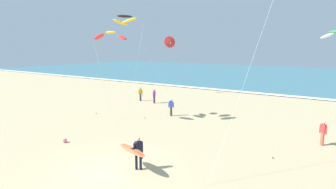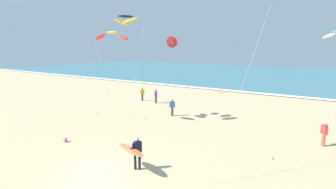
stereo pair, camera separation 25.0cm
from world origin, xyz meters
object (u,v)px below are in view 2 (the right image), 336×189
(kite_arc_golden_near, at_px, (112,36))
(bystander_blue_top, at_px, (172,107))
(bystander_purple_top, at_px, (156,96))
(bystander_red_top, at_px, (324,134))
(kite_delta_scarlet_mid, at_px, (172,42))
(beach_ball, at_px, (65,140))
(surfer_lead, at_px, (134,150))
(kite_arc_charcoal_distant, at_px, (126,20))
(bystander_yellow_top, at_px, (142,94))

(kite_arc_golden_near, relative_size, bystander_blue_top, 4.66)
(bystander_purple_top, relative_size, bystander_red_top, 1.00)
(kite_delta_scarlet_mid, xyz_separation_m, beach_ball, (5.05, -19.60, -6.69))
(kite_arc_golden_near, distance_m, beach_ball, 9.01)
(surfer_lead, height_order, kite_arc_golden_near, kite_arc_golden_near)
(beach_ball, bearing_deg, kite_delta_scarlet_mid, 104.45)
(bystander_blue_top, xyz_separation_m, bystander_purple_top, (-4.79, 3.77, 0.00))
(bystander_purple_top, bearing_deg, beach_ball, -77.19)
(surfer_lead, relative_size, bystander_blue_top, 1.45)
(bystander_red_top, bearing_deg, beach_ball, -147.30)
(bystander_red_top, bearing_deg, kite_arc_charcoal_distant, -169.82)
(kite_arc_golden_near, relative_size, kite_delta_scarlet_mid, 0.97)
(surfer_lead, height_order, kite_delta_scarlet_mid, kite_delta_scarlet_mid)
(kite_delta_scarlet_mid, relative_size, bystander_blue_top, 4.78)
(kite_arc_golden_near, bearing_deg, kite_arc_charcoal_distant, 36.31)
(bystander_red_top, bearing_deg, bystander_yellow_top, 165.33)
(kite_arc_golden_near, height_order, bystander_red_top, kite_arc_golden_near)
(kite_arc_golden_near, distance_m, kite_delta_scarlet_mid, 14.45)
(kite_arc_charcoal_distant, bearing_deg, bystander_red_top, 10.18)
(kite_delta_scarlet_mid, relative_size, bystander_red_top, 4.78)
(bystander_red_top, distance_m, beach_ball, 16.45)
(kite_delta_scarlet_mid, relative_size, bystander_yellow_top, 4.78)
(kite_arc_charcoal_distant, bearing_deg, kite_arc_golden_near, -143.69)
(bystander_purple_top, bearing_deg, kite_delta_scarlet_mid, 108.11)
(beach_ball, bearing_deg, surfer_lead, -4.77)
(kite_delta_scarlet_mid, bearing_deg, bystander_yellow_top, -92.41)
(surfer_lead, bearing_deg, kite_delta_scarlet_mid, 119.91)
(bystander_purple_top, bearing_deg, bystander_red_top, -15.73)
(bystander_purple_top, bearing_deg, kite_arc_charcoal_distant, -69.61)
(surfer_lead, relative_size, kite_delta_scarlet_mid, 0.30)
(kite_arc_golden_near, xyz_separation_m, bystander_purple_top, (-1.79, 8.00, -6.23))
(bystander_blue_top, distance_m, bystander_red_top, 12.18)
(kite_arc_charcoal_distant, height_order, beach_ball, kite_arc_charcoal_distant)
(beach_ball, bearing_deg, bystander_red_top, 32.70)
(surfer_lead, bearing_deg, bystander_red_top, 52.28)
(surfer_lead, distance_m, bystander_red_top, 11.92)
(bystander_yellow_top, height_order, bystander_blue_top, same)
(kite_arc_golden_near, xyz_separation_m, bystander_yellow_top, (-3.98, 8.24, -6.23))
(kite_arc_charcoal_distant, xyz_separation_m, bystander_red_top, (14.21, 2.55, -7.47))
(kite_delta_scarlet_mid, height_order, kite_arc_charcoal_distant, kite_arc_charcoal_distant)
(kite_arc_charcoal_distant, bearing_deg, surfer_lead, -44.80)
(kite_arc_golden_near, height_order, bystander_blue_top, kite_arc_golden_near)
(kite_arc_charcoal_distant, distance_m, beach_ball, 10.32)
(kite_arc_golden_near, height_order, bystander_yellow_top, kite_arc_golden_near)
(bystander_purple_top, xyz_separation_m, bystander_red_top, (16.93, -4.77, 0.00))
(beach_ball, bearing_deg, kite_arc_charcoal_distant, 93.45)
(bystander_yellow_top, bearing_deg, surfer_lead, -50.66)
(bystander_yellow_top, distance_m, bystander_purple_top, 2.20)
(kite_delta_scarlet_mid, distance_m, bystander_purple_top, 8.69)
(bystander_yellow_top, xyz_separation_m, bystander_purple_top, (2.19, -0.24, 0.00))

